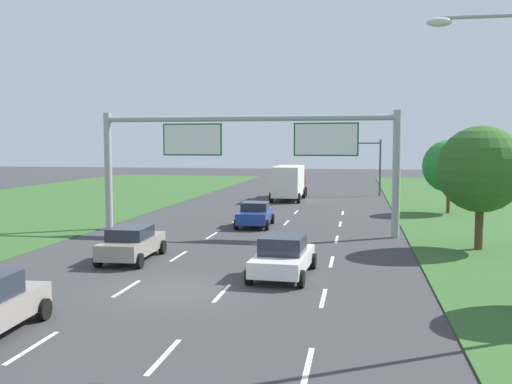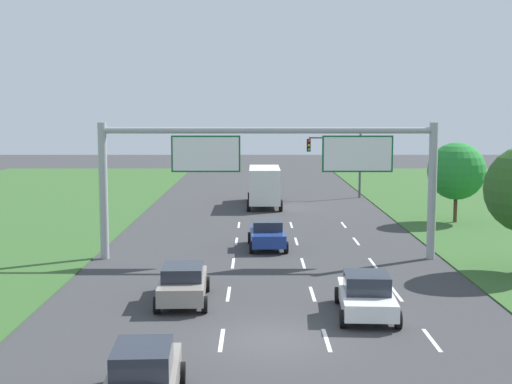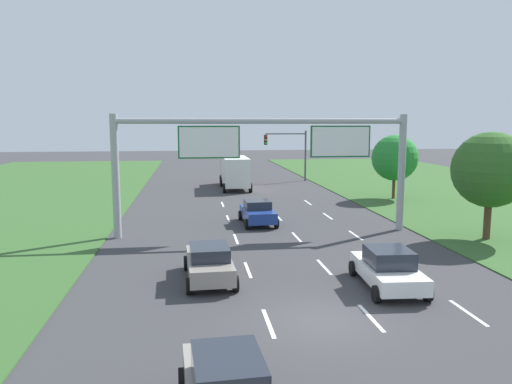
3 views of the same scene
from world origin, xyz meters
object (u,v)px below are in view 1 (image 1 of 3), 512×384
object	(u,v)px
car_near_red	(132,243)
car_far_ahead	(255,214)
sign_gantry	(249,148)
street_lamp	(510,147)
car_lead_silver	(283,256)
roadside_tree_far	(449,166)
traffic_light_mast	(360,157)
box_truck	(290,181)
roadside_tree_mid	(481,169)

from	to	relation	value
car_near_red	car_far_ahead	xyz separation A→B (m)	(3.53, 11.23, -0.01)
sign_gantry	street_lamp	distance (m)	19.32
car_lead_silver	street_lamp	distance (m)	10.14
roadside_tree_far	traffic_light_mast	bearing A→B (deg)	114.21
car_far_ahead	street_lamp	world-z (taller)	street_lamp
car_far_ahead	box_truck	bearing A→B (deg)	87.80
car_lead_silver	sign_gantry	size ratio (longest dim) A/B	0.26
traffic_light_mast	sign_gantry	bearing A→B (deg)	-103.74
car_far_ahead	roadside_tree_mid	xyz separation A→B (m)	(12.12, -6.01, 3.17)
box_truck	traffic_light_mast	size ratio (longest dim) A/B	1.48
roadside_tree_mid	car_lead_silver	bearing A→B (deg)	-140.72
street_lamp	roadside_tree_far	xyz separation A→B (m)	(2.80, 28.34, -1.54)
sign_gantry	traffic_light_mast	size ratio (longest dim) A/B	3.08
traffic_light_mast	roadside_tree_mid	world-z (taller)	roadside_tree_mid
car_lead_silver	car_far_ahead	bearing A→B (deg)	108.11
traffic_light_mast	roadside_tree_mid	distance (m)	29.63
car_far_ahead	traffic_light_mast	xyz separation A→B (m)	(6.53, 23.09, 3.10)
car_far_ahead	traffic_light_mast	distance (m)	24.20
car_far_ahead	roadside_tree_far	size ratio (longest dim) A/B	0.75
car_lead_silver	street_lamp	xyz separation A→B (m)	(6.63, -6.36, 4.29)
car_near_red	car_far_ahead	bearing A→B (deg)	70.31
box_truck	traffic_light_mast	distance (m)	8.67
sign_gantry	street_lamp	world-z (taller)	street_lamp
traffic_light_mast	car_far_ahead	bearing A→B (deg)	-105.79
sign_gantry	street_lamp	size ratio (longest dim) A/B	2.03
roadside_tree_mid	roadside_tree_far	distance (m)	14.94
car_lead_silver	street_lamp	size ratio (longest dim) A/B	0.52
car_far_ahead	roadside_tree_far	xyz separation A→B (m)	(12.91, 8.91, 2.77)
car_lead_silver	car_near_red	bearing A→B (deg)	168.49
sign_gantry	roadside_tree_far	distance (m)	17.38
traffic_light_mast	box_truck	bearing A→B (deg)	-140.60
traffic_light_mast	street_lamp	size ratio (longest dim) A/B	0.66
roadside_tree_mid	roadside_tree_far	size ratio (longest dim) A/B	1.10
roadside_tree_far	sign_gantry	bearing A→B (deg)	-137.25
car_far_ahead	street_lamp	distance (m)	22.33
car_far_ahead	car_lead_silver	bearing A→B (deg)	-77.15
car_lead_silver	car_far_ahead	size ratio (longest dim) A/B	1.08
car_lead_silver	street_lamp	world-z (taller)	street_lamp
car_near_red	sign_gantry	size ratio (longest dim) A/B	0.25
box_truck	roadside_tree_far	size ratio (longest dim) A/B	1.51
car_lead_silver	car_far_ahead	distance (m)	13.53
roadside_tree_far	car_near_red	bearing A→B (deg)	-129.22
sign_gantry	street_lamp	xyz separation A→B (m)	(9.92, -16.58, 0.18)
car_near_red	roadside_tree_far	xyz separation A→B (m)	(16.44, 20.14, 2.76)
sign_gantry	traffic_light_mast	world-z (taller)	sign_gantry
car_near_red	traffic_light_mast	world-z (taller)	traffic_light_mast
car_near_red	box_truck	distance (m)	29.23
car_far_ahead	traffic_light_mast	world-z (taller)	traffic_light_mast
traffic_light_mast	roadside_tree_far	size ratio (longest dim) A/B	1.02
car_lead_silver	box_truck	size ratio (longest dim) A/B	0.54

